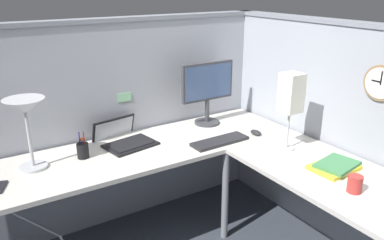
% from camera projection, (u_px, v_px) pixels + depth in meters
% --- Properties ---
extents(cubicle_wall_back, '(2.57, 0.12, 1.58)m').
position_uv_depth(cubicle_wall_back, '(116.00, 123.00, 3.00)').
color(cubicle_wall_back, '#999EA8').
rests_on(cubicle_wall_back, ground).
extents(cubicle_wall_right, '(0.12, 2.37, 1.58)m').
position_uv_depth(cubicle_wall_right, '(346.00, 138.00, 2.71)').
color(cubicle_wall_right, '#999EA8').
rests_on(cubicle_wall_right, ground).
extents(desk, '(2.35, 2.15, 0.73)m').
position_uv_depth(desk, '(207.00, 184.00, 2.43)').
color(desk, beige).
rests_on(desk, ground).
extents(monitor, '(0.46, 0.20, 0.50)m').
position_uv_depth(monitor, '(208.00, 88.00, 3.08)').
color(monitor, '#38383D').
rests_on(monitor, desk).
extents(laptop, '(0.40, 0.43, 0.22)m').
position_uv_depth(laptop, '(123.00, 139.00, 2.81)').
color(laptop, black).
rests_on(laptop, desk).
extents(keyboard, '(0.43, 0.15, 0.02)m').
position_uv_depth(keyboard, '(220.00, 141.00, 2.80)').
color(keyboard, '#232326').
rests_on(keyboard, desk).
extents(computer_mouse, '(0.06, 0.10, 0.03)m').
position_uv_depth(computer_mouse, '(256.00, 132.00, 2.94)').
color(computer_mouse, '#232326').
rests_on(computer_mouse, desk).
extents(desk_lamp_dome, '(0.24, 0.24, 0.44)m').
position_uv_depth(desk_lamp_dome, '(25.00, 112.00, 2.30)').
color(desk_lamp_dome, '#B7BABF').
rests_on(desk_lamp_dome, desk).
extents(pen_cup, '(0.08, 0.08, 0.18)m').
position_uv_depth(pen_cup, '(83.00, 150.00, 2.55)').
color(pen_cup, black).
rests_on(pen_cup, desk).
extents(book_stack, '(0.30, 0.24, 0.04)m').
position_uv_depth(book_stack, '(335.00, 166.00, 2.40)').
color(book_stack, yellow).
rests_on(book_stack, desk).
extents(desk_lamp_paper, '(0.13, 0.13, 0.53)m').
position_uv_depth(desk_lamp_paper, '(291.00, 95.00, 2.57)').
color(desk_lamp_paper, '#B7BABF').
rests_on(desk_lamp_paper, desk).
extents(coffee_mug, '(0.08, 0.08, 0.10)m').
position_uv_depth(coffee_mug, '(355.00, 184.00, 2.14)').
color(coffee_mug, '#B2332D').
rests_on(coffee_mug, desk).
extents(wall_clock, '(0.04, 0.22, 0.22)m').
position_uv_depth(wall_clock, '(381.00, 83.00, 2.36)').
color(wall_clock, olive).
extents(pinned_note_leftmost, '(0.11, 0.00, 0.06)m').
position_uv_depth(pinned_note_leftmost, '(124.00, 97.00, 2.91)').
color(pinned_note_leftmost, '#8CCC99').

